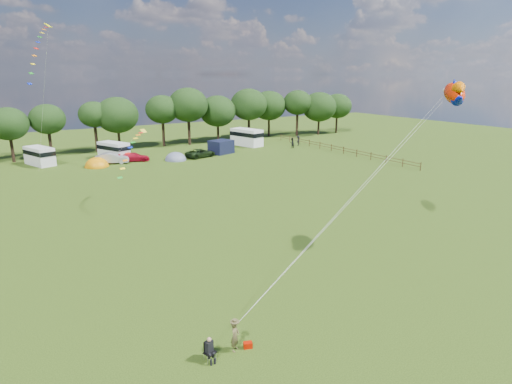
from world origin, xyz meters
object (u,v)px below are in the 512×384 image
kite_flyer (235,336)px  tent_orange (97,166)px  campervan_c (114,150)px  campervan_d (247,137)px  tent_greyblue (176,160)px  camp_chair (209,346)px  walker_a (292,143)px  car_d (201,153)px  campervan_b (39,155)px  walker_b (298,141)px  car_b (112,158)px  fish_kite (455,93)px  car_c (134,157)px

kite_flyer → tent_orange: bearing=46.9°
campervan_c → campervan_d: size_ratio=0.86×
tent_greyblue → kite_flyer: 47.58m
tent_orange → campervan_d: bearing=10.3°
campervan_d → tent_orange: 27.77m
camp_chair → walker_a: bearing=27.9°
car_d → kite_flyer: bearing=144.6°
tent_greyblue → tent_orange: bearing=173.5°
campervan_c → campervan_b: bearing=60.6°
walker_b → campervan_c: bearing=-43.9°
car_b → fish_kite: (13.47, -44.43, 10.50)m
car_d → campervan_b: (-22.01, 6.70, 0.71)m
fish_kite → walker_a: fish_kite is taller
car_b → car_d: 13.19m
tent_greyblue → camp_chair: 48.03m
walker_b → fish_kite: bearing=30.0°
campervan_c → fish_kite: 50.45m
campervan_c → fish_kite: bearing=170.6°
car_c → tent_greyblue: bearing=-93.9°
car_b → kite_flyer: size_ratio=2.97×
car_c → walker_a: (27.09, -2.58, 0.26)m
tent_greyblue → walker_a: 21.53m
car_c → kite_flyer: bearing=-171.7°
car_d → camp_chair: size_ratio=4.13×
campervan_d → walker_a: 8.49m
car_c → car_b: bearing=109.4°
campervan_d → tent_greyblue: (-16.09, -6.26, -1.60)m
car_b → campervan_d: bearing=-61.3°
kite_flyer → fish_kite: size_ratio=0.43×
campervan_d → tent_greyblue: campervan_d is taller
car_c → camp_chair: bearing=-173.2°
campervan_b → kite_flyer: (3.32, -52.09, -0.63)m
campervan_d → camp_chair: bearing=133.4°
car_d → fish_kite: fish_kite is taller
walker_a → car_c: bearing=-14.3°
campervan_d → tent_orange: (-27.28, -4.98, -1.60)m
walker_a → tent_greyblue: bearing=-9.5°
campervan_b → campervan_c: 10.22m
car_d → kite_flyer: 49.09m
car_d → tent_greyblue: size_ratio=1.40×
campervan_d → fish_kite: 50.63m
campervan_d → car_d: bearing=102.6°
car_b → campervan_b: 10.07m
campervan_b → campervan_c: bearing=-115.5°
tent_orange → tent_greyblue: (11.19, -1.28, 0.00)m
campervan_b → campervan_d: campervan_d is taller
car_b → camp_chair: bearing=-168.7°
campervan_c → kite_flyer: campervan_c is taller
car_c → campervan_b: (-12.26, 4.44, 0.74)m
campervan_b → walker_b: size_ratio=3.17×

